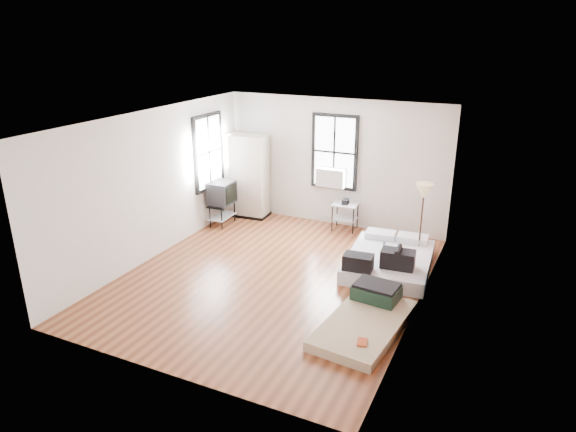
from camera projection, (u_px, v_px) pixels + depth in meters
The scene contains 8 objects.
ground at pixel (274, 277), 9.11m from camera, with size 6.00×6.00×0.00m, color #5A2B17.
room_shell at pixel (294, 180), 8.73m from camera, with size 5.02×6.02×2.80m.
mattress_main at pixel (389, 260), 9.39m from camera, with size 1.63×2.10×0.63m.
mattress_bare at pixel (367, 316), 7.64m from camera, with size 1.18×1.98×0.41m.
wardrobe at pixel (247, 176), 11.83m from camera, with size 1.01×0.63×1.91m.
side_table at pixel (345, 209), 11.11m from camera, with size 0.56×0.46×0.70m.
floor_lamp at pixel (424, 196), 9.43m from camera, with size 0.32×0.32×1.49m.
tv_stand at pixel (222, 194), 11.33m from camera, with size 0.52×0.72×1.00m.
Camera 1 is at (3.70, -7.30, 4.16)m, focal length 32.00 mm.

